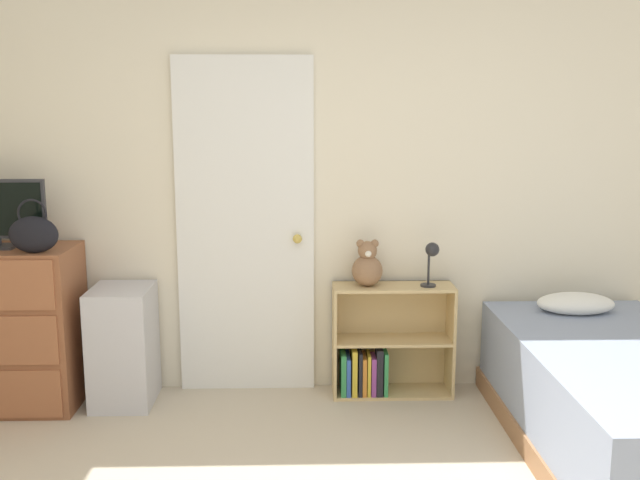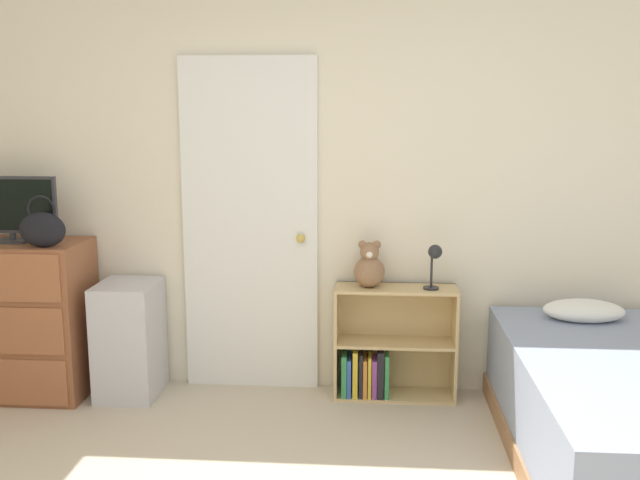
% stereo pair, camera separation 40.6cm
% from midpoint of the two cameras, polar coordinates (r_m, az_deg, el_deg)
% --- Properties ---
extents(wall_back, '(10.00, 0.06, 2.55)m').
position_cam_midpoint_polar(wall_back, '(4.30, -3.15, 4.57)').
color(wall_back, beige).
rests_on(wall_back, ground_plane).
extents(door_closed, '(0.82, 0.09, 2.02)m').
position_cam_midpoint_polar(door_closed, '(4.31, -8.67, 0.94)').
color(door_closed, white).
rests_on(door_closed, ground_plane).
extents(dresser, '(0.86, 0.47, 0.94)m').
position_cam_midpoint_polar(dresser, '(4.60, -26.44, -6.36)').
color(dresser, brown).
rests_on(dresser, ground_plane).
extents(handbag, '(0.27, 0.09, 0.30)m').
position_cam_midpoint_polar(handbag, '(4.23, -24.55, 0.45)').
color(handbag, black).
rests_on(handbag, dresser).
extents(storage_bin, '(0.34, 0.41, 0.70)m').
position_cam_midpoint_polar(storage_bin, '(4.42, -18.05, -8.08)').
color(storage_bin, silver).
rests_on(storage_bin, ground_plane).
extents(bookshelf, '(0.72, 0.24, 0.68)m').
position_cam_midpoint_polar(bookshelf, '(4.36, 2.27, -8.87)').
color(bookshelf, tan).
rests_on(bookshelf, ground_plane).
extents(teddy_bear, '(0.18, 0.18, 0.28)m').
position_cam_midpoint_polar(teddy_bear, '(4.21, 1.05, -2.13)').
color(teddy_bear, '#8C6647').
rests_on(teddy_bear, bookshelf).
extents(desk_lamp, '(0.10, 0.10, 0.27)m').
position_cam_midpoint_polar(desk_lamp, '(4.19, 6.19, -1.28)').
color(desk_lamp, '#262628').
rests_on(desk_lamp, bookshelf).
extents(bed, '(0.99, 1.91, 0.66)m').
position_cam_midpoint_polar(bed, '(3.84, 20.31, -12.19)').
color(bed, '#996B47').
rests_on(bed, ground_plane).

